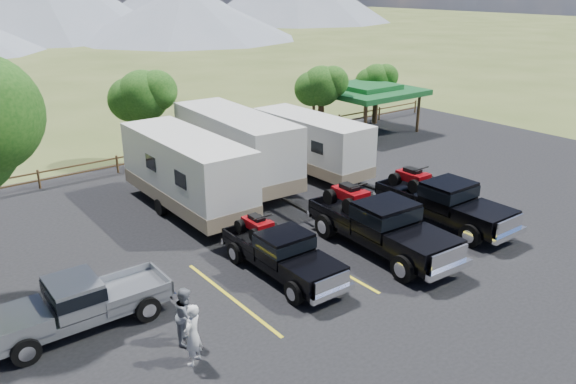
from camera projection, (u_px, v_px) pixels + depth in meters
ground at (449, 291)px, 18.62m from camera, size 320.00×320.00×0.00m
asphalt_lot at (383, 257)px, 20.84m from camera, size 44.00×34.00×0.04m
stall_lines at (364, 247)px, 21.57m from camera, size 12.12×5.50×0.01m
tree_ne_a at (321, 86)px, 35.14m from camera, size 3.11×2.92×4.76m
tree_ne_b at (376, 80)px, 39.44m from camera, size 2.77×2.59×4.27m
tree_north at (142, 96)px, 30.21m from camera, size 3.46×3.24×5.25m
rail_fence at (215, 144)px, 33.27m from camera, size 36.12×0.12×1.00m
pavilion at (366, 90)px, 37.68m from camera, size 6.20×6.20×3.22m
rig_left at (281, 251)px, 19.35m from camera, size 1.97×5.45×1.81m
rig_center at (380, 224)px, 21.06m from camera, size 2.64×6.77×2.23m
rig_right at (442, 200)px, 23.46m from camera, size 2.26×6.32×2.11m
trailer_left at (187, 173)px, 24.41m from camera, size 2.65×9.84×3.43m
trailer_center at (235, 148)px, 27.68m from camera, size 3.17×10.41×3.61m
trailer_right at (311, 145)px, 29.25m from camera, size 2.43×8.90×3.10m
pickup_silver at (80, 303)px, 16.31m from camera, size 5.38×1.94×1.61m
person_a at (193, 335)px, 14.75m from camera, size 0.77×0.69×1.77m
person_b at (186, 315)px, 15.70m from camera, size 1.01×1.04×1.68m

